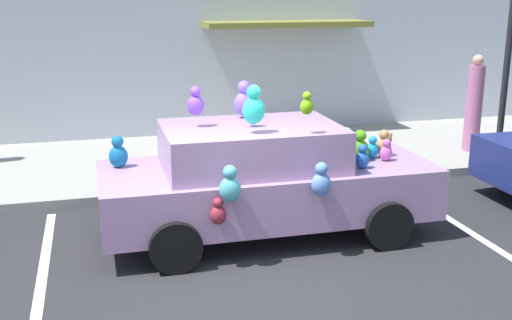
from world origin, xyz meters
The scene contains 8 objects.
ground_plane centered at (0.00, 0.00, 0.00)m, with size 60.00×60.00×0.00m, color #262628.
sidewalk centered at (0.00, 5.00, 0.07)m, with size 24.00×4.00×0.15m, color gray.
parking_stripe_front centered at (3.46, 1.00, 0.00)m, with size 0.12×3.60×0.01m, color silver.
parking_stripe_rear centered at (-2.23, 1.00, 0.00)m, with size 0.12×3.60×0.01m, color silver.
plush_covered_car centered at (0.65, 1.23, 0.81)m, with size 4.46×2.08×2.15m.
teddy_bear_on_sidewalk centered at (3.62, 3.58, 0.43)m, with size 0.31×0.26×0.60m.
street_lamp_post centered at (5.94, 3.50, 2.56)m, with size 0.28×0.28×3.93m.
pedestrian_near_shopfront centered at (5.76, 4.14, 1.04)m, with size 0.32×0.32×1.90m.
Camera 1 is at (-1.50, -6.55, 3.28)m, focal length 43.88 mm.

